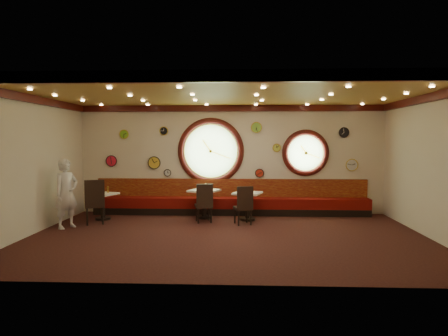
# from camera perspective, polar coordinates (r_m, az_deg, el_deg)

# --- Properties ---
(floor) EXTENTS (9.00, 6.00, 0.00)m
(floor) POSITION_cam_1_polar(r_m,az_deg,el_deg) (9.13, 0.45, -9.79)
(floor) COLOR black
(floor) RESTS_ON ground
(ceiling) EXTENTS (9.00, 6.00, 0.02)m
(ceiling) POSITION_cam_1_polar(r_m,az_deg,el_deg) (8.92, 0.46, 10.59)
(ceiling) COLOR #B48132
(ceiling) RESTS_ON wall_back
(wall_back) EXTENTS (9.00, 0.02, 3.20)m
(wall_back) POSITION_cam_1_polar(r_m,az_deg,el_deg) (11.88, 1.00, 1.22)
(wall_back) COLOR beige
(wall_back) RESTS_ON floor
(wall_front) EXTENTS (9.00, 0.02, 3.20)m
(wall_front) POSITION_cam_1_polar(r_m,az_deg,el_deg) (5.90, -0.64, -1.61)
(wall_front) COLOR beige
(wall_front) RESTS_ON floor
(wall_left) EXTENTS (0.02, 6.00, 3.20)m
(wall_left) POSITION_cam_1_polar(r_m,az_deg,el_deg) (10.11, -25.96, 0.33)
(wall_left) COLOR beige
(wall_left) RESTS_ON floor
(wall_right) EXTENTS (0.02, 6.00, 3.20)m
(wall_right) POSITION_cam_1_polar(r_m,az_deg,el_deg) (9.81, 27.74, 0.17)
(wall_right) COLOR beige
(wall_right) RESTS_ON floor
(molding_back) EXTENTS (9.00, 0.10, 0.18)m
(molding_back) POSITION_cam_1_polar(r_m,az_deg,el_deg) (11.85, 1.00, 8.52)
(molding_back) COLOR #3D0E0B
(molding_back) RESTS_ON wall_back
(molding_front) EXTENTS (9.00, 0.10, 0.18)m
(molding_front) POSITION_cam_1_polar(r_m,az_deg,el_deg) (5.99, -0.62, 12.97)
(molding_front) COLOR #3D0E0B
(molding_front) RESTS_ON wall_back
(molding_left) EXTENTS (0.10, 6.00, 0.18)m
(molding_left) POSITION_cam_1_polar(r_m,az_deg,el_deg) (10.11, -25.98, 8.90)
(molding_left) COLOR #3D0E0B
(molding_left) RESTS_ON wall_back
(molding_right) EXTENTS (0.10, 6.00, 0.18)m
(molding_right) POSITION_cam_1_polar(r_m,az_deg,el_deg) (9.81, 27.76, 9.00)
(molding_right) COLOR #3D0E0B
(molding_right) RESTS_ON wall_back
(banquette_base) EXTENTS (8.00, 0.55, 0.20)m
(banquette_base) POSITION_cam_1_polar(r_m,az_deg,el_deg) (11.77, 0.95, -6.16)
(banquette_base) COLOR black
(banquette_base) RESTS_ON floor
(banquette_seat) EXTENTS (8.00, 0.55, 0.30)m
(banquette_seat) POSITION_cam_1_polar(r_m,az_deg,el_deg) (11.73, 0.95, -4.96)
(banquette_seat) COLOR #5D0A08
(banquette_seat) RESTS_ON banquette_base
(banquette_back) EXTENTS (8.00, 0.10, 0.55)m
(banquette_back) POSITION_cam_1_polar(r_m,az_deg,el_deg) (11.89, 0.98, -2.89)
(banquette_back) COLOR #63070D
(banquette_back) RESTS_ON wall_back
(porthole_left_glass) EXTENTS (1.66, 0.02, 1.66)m
(porthole_left_glass) POSITION_cam_1_polar(r_m,az_deg,el_deg) (11.90, -1.90, 2.43)
(porthole_left_glass) COLOR #A0CE7B
(porthole_left_glass) RESTS_ON wall_back
(porthole_left_frame) EXTENTS (1.98, 0.18, 1.98)m
(porthole_left_frame) POSITION_cam_1_polar(r_m,az_deg,el_deg) (11.88, -1.90, 2.42)
(porthole_left_frame) COLOR #3D0E0B
(porthole_left_frame) RESTS_ON wall_back
(porthole_left_ring) EXTENTS (1.61, 0.03, 1.61)m
(porthole_left_ring) POSITION_cam_1_polar(r_m,az_deg,el_deg) (11.85, -1.91, 2.42)
(porthole_left_ring) COLOR gold
(porthole_left_ring) RESTS_ON wall_back
(porthole_right_glass) EXTENTS (1.10, 0.02, 1.10)m
(porthole_right_glass) POSITION_cam_1_polar(r_m,az_deg,el_deg) (12.01, 11.56, 2.12)
(porthole_right_glass) COLOR #A0CE7B
(porthole_right_glass) RESTS_ON wall_back
(porthole_right_frame) EXTENTS (1.38, 0.18, 1.38)m
(porthole_right_frame) POSITION_cam_1_polar(r_m,az_deg,el_deg) (11.99, 11.57, 2.12)
(porthole_right_frame) COLOR #3D0E0B
(porthole_right_frame) RESTS_ON wall_back
(porthole_right_ring) EXTENTS (1.09, 0.03, 1.09)m
(porthole_right_ring) POSITION_cam_1_polar(r_m,az_deg,el_deg) (11.96, 11.59, 2.12)
(porthole_right_ring) COLOR gold
(porthole_right_ring) RESTS_ON wall_back
(wall_clock_0) EXTENTS (0.26, 0.03, 0.26)m
(wall_clock_0) POSITION_cam_1_polar(r_m,az_deg,el_deg) (12.34, -14.08, 4.69)
(wall_clock_0) COLOR #74C126
(wall_clock_0) RESTS_ON wall_back
(wall_clock_1) EXTENTS (0.34, 0.03, 0.34)m
(wall_clock_1) POSITION_cam_1_polar(r_m,az_deg,el_deg) (12.27, 17.80, 0.42)
(wall_clock_1) COLOR silver
(wall_clock_1) RESTS_ON wall_back
(wall_clock_2) EXTENTS (0.20, 0.03, 0.20)m
(wall_clock_2) POSITION_cam_1_polar(r_m,az_deg,el_deg) (12.07, -8.07, -0.68)
(wall_clock_2) COLOR silver
(wall_clock_2) RESTS_ON wall_back
(wall_clock_3) EXTENTS (0.24, 0.03, 0.24)m
(wall_clock_3) POSITION_cam_1_polar(r_m,az_deg,el_deg) (12.05, -8.60, 5.26)
(wall_clock_3) COLOR black
(wall_clock_3) RESTS_ON wall_back
(wall_clock_4) EXTENTS (0.32, 0.03, 0.32)m
(wall_clock_4) POSITION_cam_1_polar(r_m,az_deg,el_deg) (12.47, -15.78, 0.97)
(wall_clock_4) COLOR red
(wall_clock_4) RESTS_ON wall_back
(wall_clock_5) EXTENTS (0.28, 0.03, 0.28)m
(wall_clock_5) POSITION_cam_1_polar(r_m,az_deg,el_deg) (12.19, 16.76, 4.88)
(wall_clock_5) COLOR black
(wall_clock_5) RESTS_ON wall_back
(wall_clock_6) EXTENTS (0.22, 0.03, 0.22)m
(wall_clock_6) POSITION_cam_1_polar(r_m,az_deg,el_deg) (11.87, 7.53, 2.87)
(wall_clock_6) COLOR #C7D547
(wall_clock_6) RESTS_ON wall_back
(wall_clock_7) EXTENTS (0.36, 0.03, 0.36)m
(wall_clock_7) POSITION_cam_1_polar(r_m,az_deg,el_deg) (12.13, -9.94, 0.74)
(wall_clock_7) COLOR gold
(wall_clock_7) RESTS_ON wall_back
(wall_clock_8) EXTENTS (0.30, 0.03, 0.30)m
(wall_clock_8) POSITION_cam_1_polar(r_m,az_deg,el_deg) (11.83, 4.65, 5.80)
(wall_clock_8) COLOR #83C03C
(wall_clock_8) RESTS_ON wall_back
(wall_clock_9) EXTENTS (0.24, 0.03, 0.24)m
(wall_clock_9) POSITION_cam_1_polar(r_m,az_deg,el_deg) (11.87, 5.09, -0.73)
(wall_clock_9) COLOR red
(wall_clock_9) RESTS_ON wall_back
(table_a) EXTENTS (0.86, 0.86, 0.73)m
(table_a) POSITION_cam_1_polar(r_m,az_deg,el_deg) (11.47, -16.94, -4.78)
(table_a) COLOR black
(table_a) RESTS_ON floor
(table_b) EXTENTS (0.95, 0.95, 0.80)m
(table_b) POSITION_cam_1_polar(r_m,az_deg,el_deg) (11.18, -2.87, -4.61)
(table_b) COLOR black
(table_b) RESTS_ON floor
(table_c) EXTENTS (0.87, 0.87, 0.77)m
(table_c) POSITION_cam_1_polar(r_m,az_deg,el_deg) (10.90, 3.36, -4.95)
(table_c) COLOR black
(table_c) RESTS_ON floor
(chair_a) EXTENTS (0.64, 0.64, 0.72)m
(chair_a) POSITION_cam_1_polar(r_m,az_deg,el_deg) (10.83, -18.00, -4.22)
(chair_a) COLOR black
(chair_a) RESTS_ON floor
(chair_b) EXTENTS (0.53, 0.53, 0.64)m
(chair_b) POSITION_cam_1_polar(r_m,az_deg,el_deg) (10.53, -2.85, -4.66)
(chair_b) COLOR black
(chair_b) RESTS_ON floor
(chair_c) EXTENTS (0.53, 0.53, 0.62)m
(chair_c) POSITION_cam_1_polar(r_m,az_deg,el_deg) (10.25, 2.87, -4.99)
(chair_c) COLOR black
(chair_c) RESTS_ON floor
(condiment_a_salt) EXTENTS (0.03, 0.03, 0.09)m
(condiment_a_salt) POSITION_cam_1_polar(r_m,az_deg,el_deg) (11.47, -17.16, -3.20)
(condiment_a_salt) COLOR silver
(condiment_a_salt) RESTS_ON table_a
(condiment_b_salt) EXTENTS (0.04, 0.04, 0.10)m
(condiment_b_salt) POSITION_cam_1_polar(r_m,az_deg,el_deg) (11.21, -2.96, -2.81)
(condiment_b_salt) COLOR silver
(condiment_b_salt) RESTS_ON table_b
(condiment_c_salt) EXTENTS (0.04, 0.04, 0.10)m
(condiment_c_salt) POSITION_cam_1_polar(r_m,az_deg,el_deg) (10.88, 2.76, -3.19)
(condiment_c_salt) COLOR silver
(condiment_c_salt) RESTS_ON table_c
(condiment_a_pepper) EXTENTS (0.04, 0.04, 0.10)m
(condiment_a_pepper) POSITION_cam_1_polar(r_m,az_deg,el_deg) (11.35, -16.77, -3.24)
(condiment_a_pepper) COLOR silver
(condiment_a_pepper) RESTS_ON table_a
(condiment_b_pepper) EXTENTS (0.04, 0.04, 0.11)m
(condiment_b_pepper) POSITION_cam_1_polar(r_m,az_deg,el_deg) (11.17, -2.98, -2.81)
(condiment_b_pepper) COLOR silver
(condiment_b_pepper) RESTS_ON table_b
(condiment_c_pepper) EXTENTS (0.04, 0.04, 0.11)m
(condiment_c_pepper) POSITION_cam_1_polar(r_m,az_deg,el_deg) (10.76, 3.74, -3.24)
(condiment_c_pepper) COLOR silver
(condiment_c_pepper) RESTS_ON table_c
(condiment_a_bottle) EXTENTS (0.05, 0.05, 0.17)m
(condiment_a_bottle) POSITION_cam_1_polar(r_m,az_deg,el_deg) (11.50, -16.24, -2.96)
(condiment_a_bottle) COLOR gold
(condiment_a_bottle) RESTS_ON table_a
(condiment_b_bottle) EXTENTS (0.05, 0.05, 0.17)m
(condiment_b_bottle) POSITION_cam_1_polar(r_m,az_deg,el_deg) (11.25, -2.59, -2.61)
(condiment_b_bottle) COLOR gold
(condiment_b_bottle) RESTS_ON table_b
(condiment_c_bottle) EXTENTS (0.04, 0.04, 0.14)m
(condiment_c_bottle) POSITION_cam_1_polar(r_m,az_deg,el_deg) (10.94, 3.71, -3.06)
(condiment_c_bottle) COLOR gold
(condiment_c_bottle) RESTS_ON table_c
(waiter) EXTENTS (0.68, 0.75, 1.72)m
(waiter) POSITION_cam_1_polar(r_m,az_deg,el_deg) (10.60, -21.58, -3.40)
(waiter) COLOR white
(waiter) RESTS_ON floor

